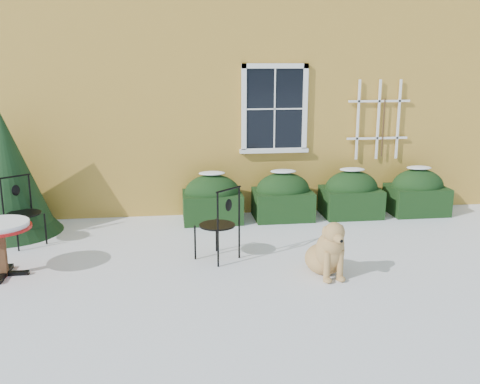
{
  "coord_description": "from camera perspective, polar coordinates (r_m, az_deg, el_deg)",
  "views": [
    {
      "loc": [
        -1.03,
        -6.77,
        2.8
      ],
      "look_at": [
        0.0,
        1.0,
        0.9
      ],
      "focal_mm": 40.0,
      "sensor_mm": 36.0,
      "label": 1
    }
  ],
  "objects": [
    {
      "name": "ground",
      "position": [
        7.4,
        1.03,
        -8.61
      ],
      "size": [
        80.0,
        80.0,
        0.0
      ],
      "primitive_type": "plane",
      "color": "white",
      "rests_on": "ground"
    },
    {
      "name": "hedge_row",
      "position": [
        9.99,
        8.24,
        -0.41
      ],
      "size": [
        4.95,
        0.8,
        0.91
      ],
      "color": "black",
      "rests_on": "ground"
    },
    {
      "name": "bistro_table",
      "position": [
        7.77,
        -24.22,
        -3.86
      ],
      "size": [
        0.81,
        0.81,
        0.75
      ],
      "rotation": [
        0.0,
        0.0,
        -0.23
      ],
      "color": "black",
      "rests_on": "ground"
    },
    {
      "name": "patio_chair_near",
      "position": [
        7.71,
        -2.21,
        -3.38
      ],
      "size": [
        0.68,
        0.68,
        1.09
      ],
      "rotation": [
        0.0,
        0.0,
        3.87
      ],
      "color": "black",
      "rests_on": "ground"
    },
    {
      "name": "evergreen_shrub",
      "position": [
        9.68,
        -23.67,
        0.75
      ],
      "size": [
        1.71,
        1.71,
        2.07
      ],
      "rotation": [
        0.0,
        0.0,
        0.39
      ],
      "color": "black",
      "rests_on": "ground"
    },
    {
      "name": "house",
      "position": [
        13.81,
        -3.4,
        15.32
      ],
      "size": [
        12.4,
        8.4,
        6.4
      ],
      "color": "gold",
      "rests_on": "ground"
    },
    {
      "name": "dog",
      "position": [
        7.3,
        9.37,
        -6.37
      ],
      "size": [
        0.58,
        0.92,
        0.82
      ],
      "rotation": [
        0.0,
        0.0,
        0.12
      ],
      "color": "tan",
      "rests_on": "ground"
    },
    {
      "name": "patio_chair_far",
      "position": [
        9.05,
        -22.19,
        -1.88
      ],
      "size": [
        0.67,
        0.67,
        1.08
      ],
      "rotation": [
        0.0,
        0.0,
        0.66
      ],
      "color": "black",
      "rests_on": "ground"
    }
  ]
}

